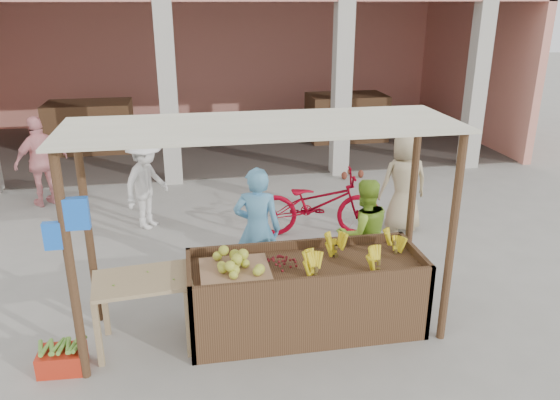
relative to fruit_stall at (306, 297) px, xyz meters
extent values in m
plane|color=gray|center=(-0.50, 0.00, -0.40)|extent=(60.00, 60.00, 0.00)
cube|color=tan|center=(-0.50, 11.40, 1.60)|extent=(14.00, 0.20, 4.00)
cube|color=tan|center=(6.40, 8.50, 1.60)|extent=(0.20, 6.00, 4.00)
cube|color=#BBB5AB|center=(-1.50, 5.65, 1.60)|extent=(0.35, 0.35, 4.00)
cube|color=#BBB5AB|center=(2.00, 5.65, 1.60)|extent=(0.35, 0.35, 4.00)
cube|color=#BBB5AB|center=(5.00, 5.65, 1.60)|extent=(0.35, 0.35, 4.00)
cube|color=#533721|center=(-3.50, 8.50, 0.20)|extent=(2.00, 1.20, 1.20)
cube|color=#533721|center=(3.00, 8.50, 0.20)|extent=(2.00, 1.20, 1.20)
cube|color=#533721|center=(0.00, 0.00, 0.00)|extent=(2.60, 0.95, 0.80)
cylinder|color=#533721|center=(-2.35, -0.45, 0.78)|extent=(0.09, 0.09, 2.35)
cylinder|color=#533721|center=(1.45, -0.45, 0.78)|extent=(0.09, 0.09, 2.35)
cylinder|color=#533721|center=(-2.35, 0.60, 0.78)|extent=(0.09, 0.09, 2.35)
cylinder|color=#533721|center=(1.45, 0.60, 0.78)|extent=(0.09, 0.09, 2.35)
cube|color=beige|center=(-0.45, 0.08, 1.97)|extent=(4.00, 1.35, 0.03)
cube|color=blue|center=(-2.23, -0.45, 1.35)|extent=(0.22, 0.08, 0.30)
cube|color=blue|center=(-2.45, -0.45, 1.15)|extent=(0.18, 0.07, 0.26)
cube|color=#966C4D|center=(-0.79, -0.05, 0.43)|extent=(0.74, 0.64, 0.06)
ellipsoid|color=gold|center=(-0.79, -0.05, 0.53)|extent=(0.63, 0.55, 0.14)
ellipsoid|color=maroon|center=(-0.29, 0.03, 0.47)|extent=(0.44, 0.36, 0.14)
cube|color=tan|center=(-1.76, -0.02, 0.39)|extent=(1.07, 0.77, 0.04)
cube|color=tan|center=(-2.22, -0.30, -0.01)|extent=(0.06, 0.06, 0.77)
cube|color=tan|center=(-1.31, -0.30, -0.01)|extent=(0.06, 0.06, 0.77)
cube|color=tan|center=(-2.22, 0.27, -0.01)|extent=(0.06, 0.06, 0.77)
cube|color=tan|center=(-1.31, 0.27, -0.01)|extent=(0.06, 0.06, 0.77)
cube|color=red|center=(-2.59, -0.31, -0.28)|extent=(0.46, 0.34, 0.23)
ellipsoid|color=brown|center=(2.00, 5.20, -0.08)|extent=(0.48, 0.48, 0.65)
ellipsoid|color=brown|center=(2.37, 5.25, -0.08)|extent=(0.48, 0.48, 0.65)
ellipsoid|color=brown|center=(2.19, 5.52, -0.08)|extent=(0.48, 0.48, 0.65)
imported|color=#579DCB|center=(-0.40, 1.02, 0.48)|extent=(0.75, 0.62, 1.75)
imported|color=#89B92F|center=(0.94, 0.85, 0.37)|extent=(0.77, 0.48, 1.55)
imported|color=maroon|center=(0.75, 2.55, 0.15)|extent=(1.03, 2.18, 1.09)
imported|color=silver|center=(-1.89, 3.35, 0.42)|extent=(1.03, 1.16, 1.64)
imported|color=pink|center=(-3.79, 4.75, 0.47)|extent=(1.15, 1.06, 1.75)
imported|color=tan|center=(2.17, 2.53, 0.49)|extent=(0.87, 0.58, 1.78)
camera|label=1|loc=(-1.23, -5.24, 3.17)|focal=35.00mm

